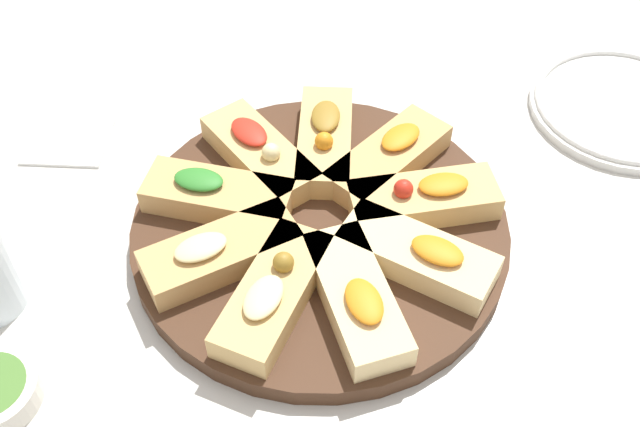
% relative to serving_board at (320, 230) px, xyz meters
% --- Properties ---
extents(ground_plane, '(3.00, 3.00, 0.00)m').
position_rel_serving_board_xyz_m(ground_plane, '(0.00, 0.00, -0.01)').
color(ground_plane, beige).
extents(serving_board, '(0.38, 0.38, 0.02)m').
position_rel_serving_board_xyz_m(serving_board, '(0.00, 0.00, 0.00)').
color(serving_board, '#422819').
rests_on(serving_board, ground_plane).
extents(focaccia_slice_0, '(0.15, 0.07, 0.04)m').
position_rel_serving_board_xyz_m(focaccia_slice_0, '(0.11, -0.01, 0.03)').
color(focaccia_slice_0, tan).
rests_on(focaccia_slice_0, serving_board).
extents(focaccia_slice_1, '(0.15, 0.13, 0.04)m').
position_rel_serving_board_xyz_m(focaccia_slice_1, '(0.09, 0.06, 0.03)').
color(focaccia_slice_1, '#E5C689').
rests_on(focaccia_slice_1, serving_board).
extents(focaccia_slice_2, '(0.09, 0.16, 0.04)m').
position_rel_serving_board_xyz_m(focaccia_slice_2, '(0.02, 0.10, 0.03)').
color(focaccia_slice_2, '#E5C689').
rests_on(focaccia_slice_2, serving_board).
extents(focaccia_slice_3, '(0.12, 0.16, 0.04)m').
position_rel_serving_board_xyz_m(focaccia_slice_3, '(-0.05, 0.09, 0.03)').
color(focaccia_slice_3, tan).
rests_on(focaccia_slice_3, serving_board).
extents(focaccia_slice_4, '(0.16, 0.11, 0.04)m').
position_rel_serving_board_xyz_m(focaccia_slice_4, '(-0.10, 0.05, 0.03)').
color(focaccia_slice_4, tan).
rests_on(focaccia_slice_4, serving_board).
extents(focaccia_slice_5, '(0.16, 0.09, 0.04)m').
position_rel_serving_board_xyz_m(focaccia_slice_5, '(-0.10, -0.03, 0.03)').
color(focaccia_slice_5, tan).
rests_on(focaccia_slice_5, serving_board).
extents(focaccia_slice_6, '(0.13, 0.15, 0.04)m').
position_rel_serving_board_xyz_m(focaccia_slice_6, '(-0.06, -0.09, 0.03)').
color(focaccia_slice_6, tan).
rests_on(focaccia_slice_6, serving_board).
extents(focaccia_slice_7, '(0.07, 0.15, 0.04)m').
position_rel_serving_board_xyz_m(focaccia_slice_7, '(0.01, -0.11, 0.03)').
color(focaccia_slice_7, tan).
rests_on(focaccia_slice_7, serving_board).
extents(focaccia_slice_8, '(0.15, 0.14, 0.04)m').
position_rel_serving_board_xyz_m(focaccia_slice_8, '(0.08, -0.07, 0.03)').
color(focaccia_slice_8, tan).
rests_on(focaccia_slice_8, serving_board).
extents(plate_left, '(0.22, 0.22, 0.02)m').
position_rel_serving_board_xyz_m(plate_left, '(-0.30, 0.28, -0.00)').
color(plate_left, white).
rests_on(plate_left, ground_plane).
extents(napkin_stack, '(0.13, 0.12, 0.01)m').
position_rel_serving_board_xyz_m(napkin_stack, '(-0.06, -0.32, -0.01)').
color(napkin_stack, white).
rests_on(napkin_stack, ground_plane).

